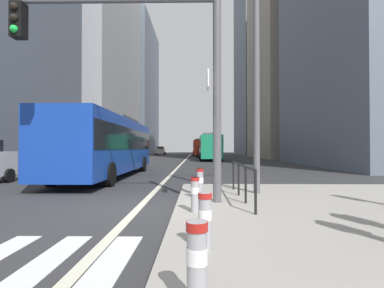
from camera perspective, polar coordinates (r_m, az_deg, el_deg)
The scene contains 20 objects.
ground_plane at distance 27.63m, azimuth -2.25°, elevation -4.07°, with size 160.00×160.00×0.00m, color #303033.
median_island at distance 7.80m, azimuth 32.26°, elevation -11.80°, with size 9.00×10.00×0.15m, color gray.
lane_centre_line at distance 37.61m, azimuth -1.41°, elevation -3.19°, with size 0.20×80.00×0.01m, color beige.
office_tower_left_mid at distance 54.70m, azimuth -18.48°, elevation 15.21°, with size 10.69×25.47×33.25m, color #9E9EA3.
office_tower_left_far at distance 81.91m, azimuth -11.64°, elevation 10.38°, with size 11.21×24.65×34.86m, color slate.
office_tower_right_mid at distance 52.10m, azimuth 18.79°, elevation 14.57°, with size 11.23×17.99×30.69m, color gray.
office_tower_right_far at distance 74.69m, azimuth 13.45°, elevation 17.26°, with size 10.66×19.49×49.41m, color slate.
city_bus_blue_oncoming at distance 16.39m, azimuth -16.05°, elevation 0.13°, with size 2.76×11.98×3.40m.
city_bus_red_receding at distance 37.83m, azimuth 3.46°, elevation -0.41°, with size 2.79×11.05×3.40m.
city_bus_red_distant at distance 59.58m, azimuth 1.45°, elevation -0.55°, with size 2.80×10.57×3.40m.
car_oncoming_mid at distance 67.54m, azimuth -6.16°, elevation -1.29°, with size 2.16×4.62×1.94m.
car_receding_near at distance 49.99m, azimuth 3.41°, elevation -1.47°, with size 2.14×4.46×1.94m.
car_receding_far at distance 49.62m, azimuth 2.04°, elevation -1.47°, with size 2.05×4.34×1.94m.
traffic_signal_gantry at distance 8.19m, azimuth -8.71°, elevation 17.01°, with size 5.64×0.65×6.00m.
street_lamp_post at distance 10.15m, azimuth 12.52°, elevation 20.61°, with size 5.50×0.32×8.00m.
bollard_front at distance 2.73m, azimuth 0.98°, elevation -22.07°, with size 0.20×0.20×0.79m.
bollard_left at distance 4.17m, azimuth 2.58°, elevation -14.40°, with size 0.20×0.20×0.81m.
bollard_right at distance 6.53m, azimuth 0.59°, elevation -9.55°, with size 0.20×0.20×0.78m.
bollard_back at distance 8.17m, azimuth 1.60°, elevation -7.51°, with size 0.20×0.20×0.85m.
pedestrian_railing at distance 8.30m, azimuth 9.78°, elevation -5.75°, with size 0.06×3.83×0.98m.
Camera 1 is at (1.53, -7.54, 1.58)m, focal length 27.13 mm.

